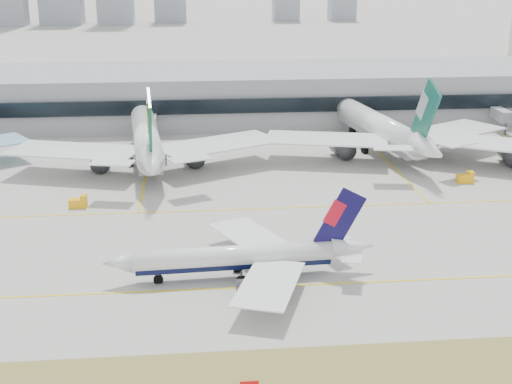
{
  "coord_description": "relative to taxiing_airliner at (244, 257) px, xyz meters",
  "views": [
    {
      "loc": [
        -13.91,
        -102.02,
        47.21
      ],
      "look_at": [
        -2.28,
        18.0,
        7.5
      ],
      "focal_mm": 50.0,
      "sensor_mm": 36.0,
      "label": 1
    }
  ],
  "objects": [
    {
      "name": "ground",
      "position": [
        6.06,
        1.46,
        -3.41
      ],
      "size": [
        3000.0,
        3000.0,
        0.0
      ],
      "primitive_type": "plane",
      "color": "#9B9791",
      "rests_on": "ground"
    },
    {
      "name": "taxiing_airliner",
      "position": [
        0.0,
        0.0,
        0.0
      ],
      "size": [
        42.15,
        36.59,
        14.16
      ],
      "rotation": [
        0.0,
        0.0,
        3.19
      ],
      "color": "white",
      "rests_on": "ground"
    },
    {
      "name": "widebody_eva",
      "position": [
        -17.79,
        64.34,
        2.74
      ],
      "size": [
        64.65,
        63.52,
        23.13
      ],
      "rotation": [
        0.0,
        0.0,
        1.66
      ],
      "color": "white",
      "rests_on": "ground"
    },
    {
      "name": "widebody_cathay",
      "position": [
        40.59,
        70.64,
        2.69
      ],
      "size": [
        63.76,
        62.98,
        22.97
      ],
      "rotation": [
        0.0,
        0.0,
        1.72
      ],
      "color": "white",
      "rests_on": "ground"
    },
    {
      "name": "terminal",
      "position": [
        6.06,
        116.3,
        4.09
      ],
      "size": [
        280.0,
        43.1,
        15.0
      ],
      "color": "gray",
      "rests_on": "ground"
    },
    {
      "name": "gse_b",
      "position": [
        -30.02,
        35.78,
        -2.37
      ],
      "size": [
        3.55,
        2.0,
        2.6
      ],
      "color": "#FFAB0D",
      "rests_on": "ground"
    },
    {
      "name": "gse_c",
      "position": [
        52.64,
        44.27,
        -2.37
      ],
      "size": [
        3.55,
        2.0,
        2.6
      ],
      "color": "#FFAB0D",
      "rests_on": "ground"
    }
  ]
}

